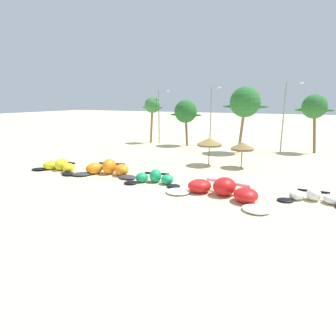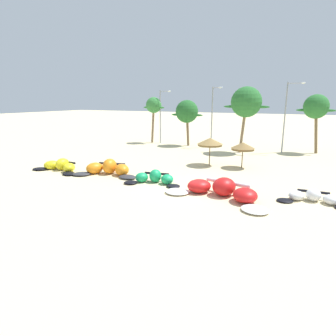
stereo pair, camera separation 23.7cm
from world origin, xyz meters
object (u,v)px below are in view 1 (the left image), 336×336
Objects in this scene: kite_left_of_center at (155,178)px; kite_center at (222,190)px; kite_left at (108,169)px; palm_leftmost at (152,106)px; kite_right_of_center at (314,197)px; lamppost_east_center at (285,114)px; palm_left at (186,112)px; lamppost_west at (160,114)px; beach_umbrella_near_van at (209,142)px; lamppost_west_center at (211,114)px; palm_left_of_gap at (245,102)px; kite_far_left at (60,166)px; palm_center_left at (314,107)px; beach_umbrella_middle at (242,146)px.

kite_center reaches higher than kite_left_of_center.
palm_leftmost is (-6.07, 20.07, 5.35)m from kite_left.
kite_right_of_center is at bearing 0.55° from kite_left.
palm_left is at bearing -179.84° from lamppost_east_center.
palm_leftmost is 1.76m from lamppost_west.
lamppost_west_center is (-3.47, 11.68, 2.31)m from beach_umbrella_near_van.
palm_left_of_gap is at bearing 97.04° from kite_center.
palm_left_of_gap reaches higher than palm_leftmost.
kite_left is 17.52m from kite_right_of_center.
lamppost_east_center reaches higher than kite_center.
palm_left is (-17.64, 19.47, 4.78)m from kite_right_of_center.
beach_umbrella_near_van is at bearing 35.03° from kite_far_left.
beach_umbrella_near_van is 16.69m from palm_center_left.
palm_left_of_gap is at bearing 116.13° from kite_right_of_center.
kite_right_of_center is at bearing 2.60° from kite_far_left.
palm_left_of_gap reaches higher than palm_center_left.
lamppost_west_center reaches higher than beach_umbrella_near_van.
kite_left_of_center is at bearing 170.61° from kite_center.
kite_right_of_center is 31.36m from palm_leftmost.
beach_umbrella_middle reaches higher than kite_right_of_center.
palm_left_of_gap is 1.13× the size of palm_center_left.
beach_umbrella_near_van is at bearing -100.44° from palm_left_of_gap.
lamppost_west_center is 9.99m from lamppost_east_center.
lamppost_east_center is at bearing 26.18° from palm_left_of_gap.
palm_center_left is 22.08m from lamppost_west.
palm_leftmost is at bearing 145.27° from beach_umbrella_middle.
kite_right_of_center is at bearing -55.14° from lamppost_west_center.
kite_center is at bearing -51.09° from palm_leftmost.
lamppost_west_center is at bearing 155.39° from palm_left_of_gap.
beach_umbrella_near_van is 0.41× the size of palm_leftmost.
beach_umbrella_middle is at bearing -58.66° from lamppost_west_center.
kite_far_left is 1.16× the size of kite_right_of_center.
kite_far_left is 0.67× the size of lamppost_west_center.
palm_left is (-10.94, 11.27, 2.85)m from beach_umbrella_middle.
palm_center_left is at bearing 75.61° from kite_center.
lamppost_west is at bearing 134.96° from beach_umbrella_near_van.
palm_leftmost is 6.01m from palm_left.
lamppost_west_center is at bearing 65.90° from kite_far_left.
kite_far_left is at bearing -104.12° from palm_left.
palm_leftmost is 0.84× the size of lamppost_west_center.
kite_right_of_center is at bearing -63.87° from palm_left_of_gap.
beach_umbrella_near_van is at bearing -57.11° from palm_left.
palm_center_left reaches higher than kite_center.
kite_far_left is 22.82m from kite_right_of_center.
lamppost_west is (-10.10, 20.81, 4.29)m from kite_left_of_center.
palm_center_left is (22.54, 21.91, 5.52)m from kite_far_left.
kite_far_left is 5.35m from kite_left.
beach_umbrella_middle is 0.35× the size of palm_center_left.
kite_left reaches higher than kite_far_left.
kite_left is at bearing -89.64° from palm_left.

